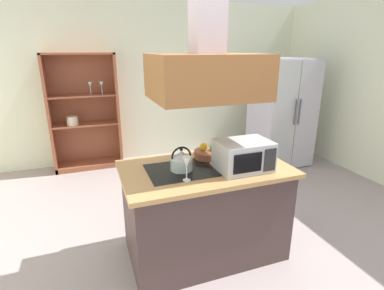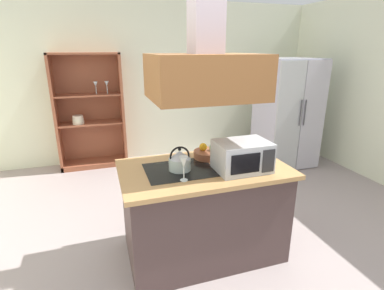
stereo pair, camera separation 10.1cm
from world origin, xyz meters
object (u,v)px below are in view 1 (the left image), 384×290
Objects in this scene: microwave at (243,155)px; wine_glass_on_counter at (187,163)px; fruit_bowl at (208,153)px; kettle at (181,160)px; refrigerator at (282,113)px; cutting_board at (238,151)px; dish_cabinet at (85,119)px.

wine_glass_on_counter is (-0.54, -0.05, 0.02)m from microwave.
kettle is at bearing -148.06° from fruit_bowl.
refrigerator reaches higher than fruit_bowl.
cutting_board is at bearing 66.92° from microwave.
fruit_bowl is at bearing 114.12° from microwave.
fruit_bowl is (-0.35, -0.05, 0.04)m from cutting_board.
wine_glass_on_counter is 0.58m from fruit_bowl.
dish_cabinet is 5.47× the size of cutting_board.
kettle is 0.64× the size of cutting_board.
kettle is at bearing -159.49° from cutting_board.
dish_cabinet is 3.20m from microwave.
dish_cabinet reaches higher than cutting_board.
cutting_board is 1.65× the size of wine_glass_on_counter.
refrigerator is 3.86× the size of microwave.
microwave is at bearing -113.08° from cutting_board.
kettle reaches higher than wine_glass_on_counter.
dish_cabinet is 2.86m from kettle.
refrigerator is at bearing 46.83° from microwave.
refrigerator reaches higher than wine_glass_on_counter.
kettle is (-2.36, -1.80, 0.10)m from refrigerator.
fruit_bowl is (1.11, -2.54, 0.12)m from dish_cabinet.
dish_cabinet is 2.89m from cutting_board.
refrigerator is 3.13m from wine_glass_on_counter.
wine_glass_on_counter is at bearing -139.78° from refrigerator.
dish_cabinet is 6.66× the size of fruit_bowl.
fruit_bowl reaches higher than cutting_board.
microwave is (0.52, -0.17, 0.04)m from kettle.
microwave is 0.43m from fruit_bowl.
kettle reaches higher than cutting_board.
cutting_board is at bearing 7.37° from fruit_bowl.
fruit_bowl is (0.35, 0.22, -0.05)m from kettle.
cutting_board is (-1.66, -1.54, 0.02)m from refrigerator.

